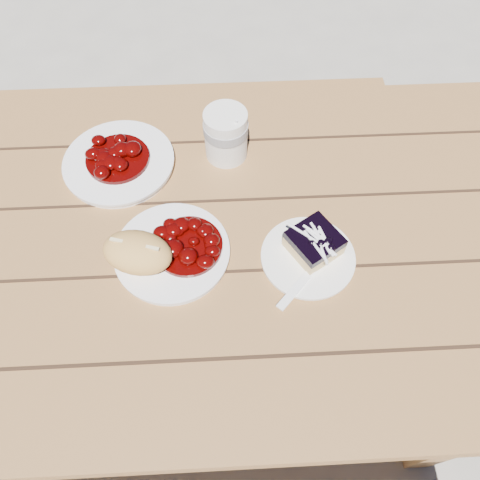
{
  "coord_description": "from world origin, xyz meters",
  "views": [
    {
      "loc": [
        0.36,
        -0.47,
        1.5
      ],
      "look_at": [
        0.38,
        -0.05,
        0.81
      ],
      "focal_mm": 35.0,
      "sensor_mm": 36.0,
      "label": 1
    }
  ],
  "objects_px": {
    "bread_roll": "(138,253)",
    "main_plate": "(172,253)",
    "dessert_plate": "(308,258)",
    "picnic_table": "(63,281)",
    "second_plate": "(119,163)",
    "blueberry_cake": "(314,243)",
    "coffee_cup": "(226,135)"
  },
  "relations": [
    {
      "from": "picnic_table",
      "to": "bread_roll",
      "type": "distance_m",
      "value": 0.3
    },
    {
      "from": "main_plate",
      "to": "second_plate",
      "type": "distance_m",
      "value": 0.25
    },
    {
      "from": "second_plate",
      "to": "blueberry_cake",
      "type": "bearing_deg",
      "value": -31.28
    },
    {
      "from": "blueberry_cake",
      "to": "bread_roll",
      "type": "bearing_deg",
      "value": 150.3
    },
    {
      "from": "second_plate",
      "to": "dessert_plate",
      "type": "bearing_deg",
      "value": -33.64
    },
    {
      "from": "picnic_table",
      "to": "dessert_plate",
      "type": "distance_m",
      "value": 0.54
    },
    {
      "from": "picnic_table",
      "to": "second_plate",
      "type": "bearing_deg",
      "value": 51.8
    },
    {
      "from": "picnic_table",
      "to": "bread_roll",
      "type": "xyz_separation_m",
      "value": [
        0.2,
        -0.06,
        0.21
      ]
    },
    {
      "from": "main_plate",
      "to": "coffee_cup",
      "type": "relative_size",
      "value": 1.88
    },
    {
      "from": "coffee_cup",
      "to": "second_plate",
      "type": "relative_size",
      "value": 0.49
    },
    {
      "from": "dessert_plate",
      "to": "second_plate",
      "type": "distance_m",
      "value": 0.44
    },
    {
      "from": "main_plate",
      "to": "blueberry_cake",
      "type": "xyz_separation_m",
      "value": [
        0.26,
        -0.01,
        0.02
      ]
    },
    {
      "from": "blueberry_cake",
      "to": "second_plate",
      "type": "height_order",
      "value": "blueberry_cake"
    },
    {
      "from": "picnic_table",
      "to": "dessert_plate",
      "type": "xyz_separation_m",
      "value": [
        0.51,
        -0.06,
        0.17
      ]
    },
    {
      "from": "second_plate",
      "to": "picnic_table",
      "type": "bearing_deg",
      "value": -128.2
    },
    {
      "from": "main_plate",
      "to": "dessert_plate",
      "type": "distance_m",
      "value": 0.25
    },
    {
      "from": "picnic_table",
      "to": "main_plate",
      "type": "xyz_separation_m",
      "value": [
        0.26,
        -0.04,
        0.17
      ]
    },
    {
      "from": "picnic_table",
      "to": "bread_roll",
      "type": "height_order",
      "value": "bread_roll"
    },
    {
      "from": "blueberry_cake",
      "to": "coffee_cup",
      "type": "relative_size",
      "value": 1.02
    },
    {
      "from": "main_plate",
      "to": "coffee_cup",
      "type": "distance_m",
      "value": 0.27
    },
    {
      "from": "bread_roll",
      "to": "main_plate",
      "type": "bearing_deg",
      "value": 19.98
    },
    {
      "from": "picnic_table",
      "to": "blueberry_cake",
      "type": "distance_m",
      "value": 0.55
    },
    {
      "from": "blueberry_cake",
      "to": "coffee_cup",
      "type": "xyz_separation_m",
      "value": [
        -0.15,
        0.25,
        0.02
      ]
    },
    {
      "from": "coffee_cup",
      "to": "main_plate",
      "type": "bearing_deg",
      "value": -113.82
    },
    {
      "from": "bread_roll",
      "to": "dessert_plate",
      "type": "distance_m",
      "value": 0.31
    },
    {
      "from": "main_plate",
      "to": "picnic_table",
      "type": "bearing_deg",
      "value": 171.25
    },
    {
      "from": "picnic_table",
      "to": "second_plate",
      "type": "height_order",
      "value": "second_plate"
    },
    {
      "from": "second_plate",
      "to": "coffee_cup",
      "type": "bearing_deg",
      "value": 5.9
    },
    {
      "from": "second_plate",
      "to": "main_plate",
      "type": "bearing_deg",
      "value": -62.32
    },
    {
      "from": "main_plate",
      "to": "dessert_plate",
      "type": "xyz_separation_m",
      "value": [
        0.25,
        -0.02,
        -0.0
      ]
    },
    {
      "from": "main_plate",
      "to": "second_plate",
      "type": "bearing_deg",
      "value": 117.68
    },
    {
      "from": "picnic_table",
      "to": "dessert_plate",
      "type": "bearing_deg",
      "value": -6.83
    }
  ]
}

